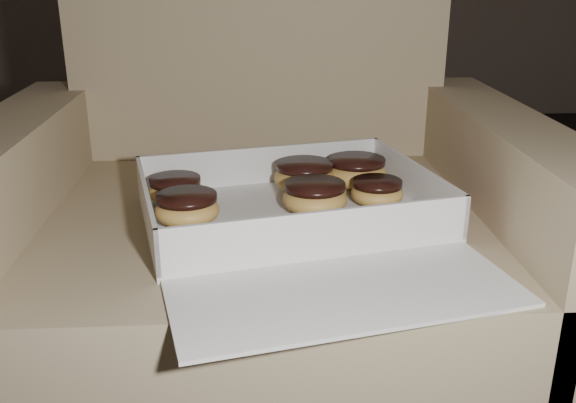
# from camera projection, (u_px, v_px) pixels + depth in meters

# --- Properties ---
(floor) EXTENTS (4.50, 4.50, 0.00)m
(floor) POSITION_uv_depth(u_px,v_px,m) (184.00, 377.00, 1.27)
(floor) COLOR black
(floor) RESTS_ON ground
(armchair) EXTENTS (0.88, 0.74, 0.92)m
(armchair) POSITION_uv_depth(u_px,v_px,m) (263.00, 261.00, 1.10)
(armchair) COLOR #967E5F
(armchair) RESTS_ON floor
(bakery_box) EXTENTS (0.51, 0.56, 0.07)m
(bakery_box) POSITION_uv_depth(u_px,v_px,m) (299.00, 221.00, 0.91)
(bakery_box) COLOR silver
(bakery_box) RESTS_ON armchair
(donut_a) EXTENTS (0.10, 0.10, 0.05)m
(donut_a) POSITION_uv_depth(u_px,v_px,m) (357.00, 171.00, 1.06)
(donut_a) COLOR #E1AF4E
(donut_a) RESTS_ON bakery_box
(donut_b) EXTENTS (0.10, 0.10, 0.05)m
(donut_b) POSITION_uv_depth(u_px,v_px,m) (315.00, 197.00, 0.95)
(donut_b) COLOR #E1AF4E
(donut_b) RESTS_ON bakery_box
(donut_c) EXTENTS (0.08, 0.08, 0.04)m
(donut_c) POSITION_uv_depth(u_px,v_px,m) (377.00, 192.00, 0.98)
(donut_c) COLOR #E1AF4E
(donut_c) RESTS_ON bakery_box
(donut_d) EXTENTS (0.10, 0.10, 0.05)m
(donut_d) POSITION_uv_depth(u_px,v_px,m) (305.00, 176.00, 1.04)
(donut_d) COLOR #E1AF4E
(donut_d) RESTS_ON bakery_box
(donut_e) EXTENTS (0.08, 0.08, 0.04)m
(donut_e) POSITION_uv_depth(u_px,v_px,m) (176.00, 189.00, 0.99)
(donut_e) COLOR #E1AF4E
(donut_e) RESTS_ON bakery_box
(donut_f) EXTENTS (0.09, 0.09, 0.05)m
(donut_f) POSITION_uv_depth(u_px,v_px,m) (187.00, 208.00, 0.91)
(donut_f) COLOR #E1AF4E
(donut_f) RESTS_ON bakery_box
(crumb_a) EXTENTS (0.01, 0.01, 0.00)m
(crumb_a) POSITION_uv_depth(u_px,v_px,m) (166.00, 229.00, 0.89)
(crumb_a) COLOR black
(crumb_a) RESTS_ON bakery_box
(crumb_b) EXTENTS (0.01, 0.01, 0.00)m
(crumb_b) POSITION_uv_depth(u_px,v_px,m) (180.00, 229.00, 0.90)
(crumb_b) COLOR black
(crumb_b) RESTS_ON bakery_box
(crumb_c) EXTENTS (0.01, 0.01, 0.00)m
(crumb_c) POSITION_uv_depth(u_px,v_px,m) (373.00, 240.00, 0.86)
(crumb_c) COLOR black
(crumb_c) RESTS_ON bakery_box
(crumb_d) EXTENTS (0.01, 0.01, 0.00)m
(crumb_d) POSITION_uv_depth(u_px,v_px,m) (274.00, 238.00, 0.86)
(crumb_d) COLOR black
(crumb_d) RESTS_ON bakery_box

